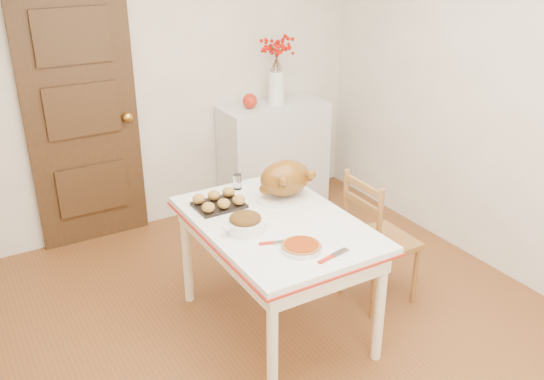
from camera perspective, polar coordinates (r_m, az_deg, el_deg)
floor at (r=3.83m, az=2.33°, el=-14.09°), size 3.50×4.00×0.00m
wall_back at (r=4.94m, az=-10.30°, el=10.65°), size 3.50×0.00×2.50m
wall_right at (r=4.38m, az=22.42°, el=7.51°), size 0.00×4.00×2.50m
door_back at (r=4.78m, az=-17.86°, el=6.67°), size 0.85×0.06×2.06m
sideboard at (r=5.34m, az=0.17°, el=3.37°), size 0.95×0.42×0.95m
kitchen_table at (r=3.70m, az=0.40°, el=-8.28°), size 0.88×1.29×0.77m
chair_oak at (r=4.02m, az=10.47°, el=-4.59°), size 0.42×0.42×0.93m
berry_vase at (r=5.13m, az=0.43°, el=11.53°), size 0.31×0.31×0.60m
apple at (r=5.06m, az=-2.15°, el=8.59°), size 0.13×0.13×0.13m
turkey_platter at (r=3.75m, az=1.25°, el=0.98°), size 0.46×0.40×0.25m
pumpkin_pie at (r=3.20m, az=2.86°, el=-5.43°), size 0.26×0.26×0.05m
stuffing_dish at (r=3.38m, az=-2.60°, el=-3.17°), size 0.33×0.29×0.11m
rolls_tray at (r=3.68m, az=-5.16°, el=-1.04°), size 0.30×0.24×0.08m
pie_server at (r=3.16m, az=5.97°, el=-6.32°), size 0.23×0.11×0.01m
carving_knife at (r=3.27m, az=0.65°, el=-5.04°), size 0.23×0.12×0.01m
drinking_glass at (r=3.92m, az=-3.37°, el=0.80°), size 0.08×0.08×0.10m
shaker_pair at (r=3.97m, az=0.24°, el=1.19°), size 0.10×0.04×0.10m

